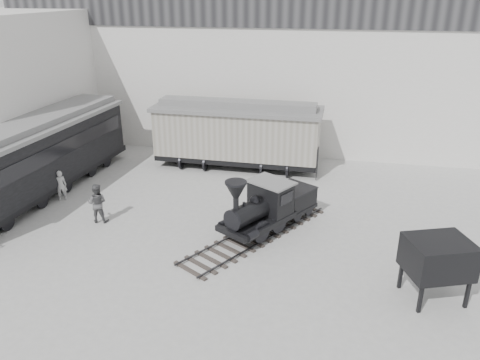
% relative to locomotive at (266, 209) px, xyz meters
% --- Properties ---
extents(ground, '(90.00, 90.00, 0.00)m').
position_rel_locomotive_xyz_m(ground, '(-2.36, -3.34, -1.08)').
color(ground, '#9E9E9B').
extents(north_wall, '(34.00, 2.51, 11.00)m').
position_rel_locomotive_xyz_m(north_wall, '(-2.36, 11.64, 4.48)').
color(north_wall, silver).
rests_on(north_wall, ground).
extents(west_pavilion, '(7.00, 12.11, 9.00)m').
position_rel_locomotive_xyz_m(west_pavilion, '(-16.86, 6.62, 3.42)').
color(west_pavilion, silver).
rests_on(west_pavilion, ground).
extents(locomotive, '(5.79, 8.01, 2.92)m').
position_rel_locomotive_xyz_m(locomotive, '(0.00, 0.00, 0.00)').
color(locomotive, '#342D29').
rests_on(locomotive, ground).
extents(boxcar, '(10.06, 3.20, 4.11)m').
position_rel_locomotive_xyz_m(boxcar, '(-3.05, 7.85, 1.08)').
color(boxcar, black).
rests_on(boxcar, ground).
extents(passenger_coach, '(3.87, 14.23, 3.77)m').
position_rel_locomotive_xyz_m(passenger_coach, '(-12.31, 1.67, 1.00)').
color(passenger_coach, black).
rests_on(passenger_coach, ground).
extents(visitor_a, '(0.71, 0.66, 1.62)m').
position_rel_locomotive_xyz_m(visitor_a, '(-10.86, 1.12, -0.27)').
color(visitor_a, '#AEAEAE').
rests_on(visitor_a, ground).
extents(visitor_b, '(1.01, 0.84, 1.88)m').
position_rel_locomotive_xyz_m(visitor_b, '(-7.83, -0.72, -0.14)').
color(visitor_b, '#4E4E50').
rests_on(visitor_b, ground).
extents(coal_hopper, '(2.56, 2.33, 2.28)m').
position_rel_locomotive_xyz_m(coal_hopper, '(6.52, -3.67, 0.41)').
color(coal_hopper, black).
rests_on(coal_hopper, ground).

